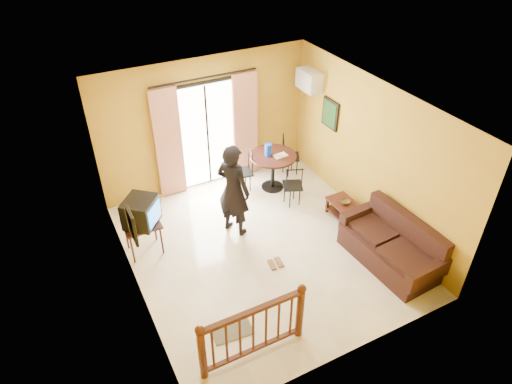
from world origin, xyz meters
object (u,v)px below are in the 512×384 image
dining_table (273,162)px  standing_person (233,190)px  television (141,212)px  coffee_table (346,209)px  sofa (392,246)px

dining_table → standing_person: bearing=-145.5°
television → standing_person: bearing=-56.1°
dining_table → standing_person: 1.65m
television → coffee_table: bearing=-62.7°
television → sofa: television is taller
dining_table → sofa: size_ratio=0.51×
television → dining_table: bearing=-35.5°
television → dining_table: 3.08m
television → coffee_table: 3.88m
standing_person → dining_table: bearing=-86.3°
sofa → standing_person: 2.96m
sofa → standing_person: bearing=132.5°
coffee_table → sofa: sofa is taller
coffee_table → standing_person: 2.29m
dining_table → coffee_table: dining_table is taller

